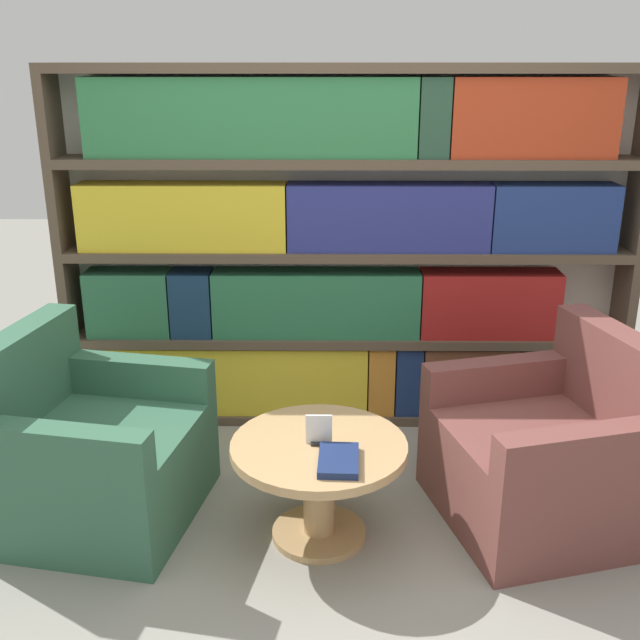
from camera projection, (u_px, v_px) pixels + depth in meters
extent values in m
plane|color=gray|center=(353.00, 573.00, 3.01)|extent=(14.00, 14.00, 0.00)
cube|color=silver|center=(347.00, 247.00, 4.15)|extent=(3.09, 0.05, 1.94)
cube|color=brown|center=(67.00, 252.00, 4.04)|extent=(0.05, 0.30, 1.94)
cube|color=brown|center=(629.00, 253.00, 4.02)|extent=(0.05, 0.30, 1.94)
cube|color=brown|center=(345.00, 411.00, 4.34)|extent=(2.99, 0.30, 0.05)
cube|color=brown|center=(346.00, 337.00, 4.19)|extent=(2.99, 0.30, 0.05)
cube|color=brown|center=(347.00, 253.00, 4.03)|extent=(2.99, 0.30, 0.05)
cube|color=brown|center=(348.00, 161.00, 3.87)|extent=(2.99, 0.30, 0.05)
cube|color=brown|center=(349.00, 68.00, 3.72)|extent=(2.99, 0.30, 0.05)
cube|color=yellow|center=(232.00, 377.00, 4.25)|extent=(1.53, 0.20, 0.40)
cube|color=orange|center=(381.00, 377.00, 4.24)|extent=(0.15, 0.20, 0.40)
cube|color=navy|center=(408.00, 377.00, 4.24)|extent=(0.15, 0.20, 0.40)
cube|color=brown|center=(468.00, 378.00, 4.24)|extent=(0.52, 0.20, 0.40)
cube|color=black|center=(552.00, 378.00, 4.23)|extent=(0.42, 0.20, 0.40)
cube|color=#2B6844|center=(130.00, 303.00, 4.11)|extent=(0.45, 0.20, 0.36)
cube|color=navy|center=(192.00, 303.00, 4.11)|extent=(0.22, 0.20, 0.36)
cube|color=#296C47|center=(316.00, 303.00, 4.10)|extent=(1.13, 0.20, 0.36)
cube|color=maroon|center=(489.00, 304.00, 4.09)|extent=(0.75, 0.20, 0.36)
cube|color=gold|center=(183.00, 217.00, 3.95)|extent=(1.09, 0.20, 0.35)
cube|color=navy|center=(388.00, 217.00, 3.94)|extent=(1.06, 0.20, 0.35)
cube|color=navy|center=(552.00, 217.00, 3.93)|extent=(0.65, 0.20, 0.35)
cube|color=#2F7644|center=(251.00, 117.00, 3.78)|extent=(1.68, 0.20, 0.39)
cube|color=#274935|center=(433.00, 118.00, 3.77)|extent=(0.15, 0.20, 0.39)
cube|color=#AF371B|center=(533.00, 118.00, 3.77)|extent=(0.83, 0.20, 0.39)
cube|color=#336047|center=(101.00, 471.00, 3.34)|extent=(0.96, 0.97, 0.44)
cube|color=#336047|center=(19.00, 378.00, 3.26)|extent=(0.29, 0.85, 0.41)
cube|color=#336047|center=(67.00, 450.00, 2.89)|extent=(0.69, 0.24, 0.18)
cube|color=#336047|center=(143.00, 376.00, 3.55)|extent=(0.69, 0.24, 0.18)
cube|color=brown|center=(539.00, 473.00, 3.32)|extent=(1.01, 1.02, 0.44)
cube|color=brown|center=(619.00, 378.00, 3.26)|extent=(0.35, 0.85, 0.41)
cube|color=brown|center=(493.00, 379.00, 3.53)|extent=(0.69, 0.29, 0.18)
cube|color=brown|center=(578.00, 452.00, 2.87)|extent=(0.69, 0.29, 0.18)
cylinder|color=tan|center=(319.00, 494.00, 3.18)|extent=(0.13, 0.13, 0.41)
cylinder|color=tan|center=(319.00, 533.00, 3.24)|extent=(0.41, 0.41, 0.03)
cylinder|color=tan|center=(319.00, 447.00, 3.11)|extent=(0.74, 0.74, 0.04)
cube|color=black|center=(319.00, 442.00, 3.10)|extent=(0.07, 0.06, 0.01)
cube|color=white|center=(319.00, 429.00, 3.08)|extent=(0.11, 0.01, 0.13)
cube|color=navy|center=(339.00, 460.00, 2.94)|extent=(0.17, 0.25, 0.03)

